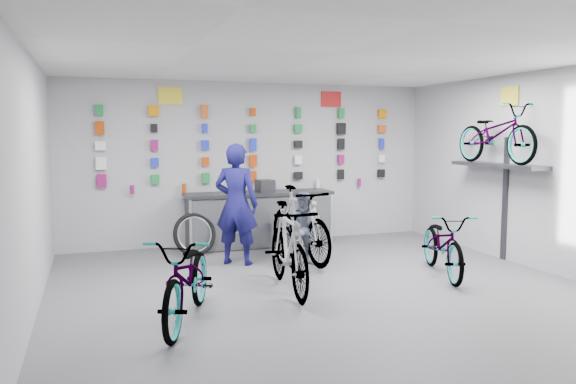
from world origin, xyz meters
name	(u,v)px	position (x,y,z in m)	size (l,w,h in m)	color
floor	(340,300)	(0.00, 0.00, 0.00)	(8.00, 8.00, 0.00)	#57575D
ceiling	(343,54)	(0.00, 0.00, 3.00)	(8.00, 8.00, 0.00)	white
wall_back	(252,163)	(0.00, 4.00, 1.50)	(7.00, 7.00, 0.00)	#B4B4B6
wall_left	(24,189)	(-3.50, 0.00, 1.50)	(8.00, 8.00, 0.00)	#B4B4B6
wall_right	(566,173)	(3.50, 0.00, 1.50)	(8.00, 8.00, 0.00)	#B4B4B6
counter	(259,220)	(0.00, 3.54, 0.49)	(2.70, 0.66, 1.00)	black
merch_wall	(249,148)	(-0.08, 3.93, 1.79)	(5.57, 0.08, 1.57)	#901461
wall_bracket	(499,171)	(3.33, 1.20, 1.46)	(0.39, 1.90, 2.00)	#333338
sign_left	(170,96)	(-1.50, 3.98, 2.72)	(0.42, 0.02, 0.30)	yellow
sign_right	(331,99)	(1.60, 3.98, 2.72)	(0.42, 0.02, 0.30)	red
sign_side	(509,96)	(3.48, 1.20, 2.65)	(0.02, 0.40, 0.30)	yellow
bike_left	(188,278)	(-1.90, -0.20, 0.50)	(0.66, 1.90, 1.00)	gray
bike_center	(288,248)	(-0.48, 0.58, 0.58)	(0.54, 1.93, 1.16)	gray
bike_right	(443,244)	(1.92, 0.63, 0.47)	(0.63, 1.79, 0.94)	gray
bike_service	(300,224)	(0.30, 2.22, 0.60)	(0.57, 2.01, 1.21)	gray
bike_wall	(496,134)	(3.25, 1.20, 2.05)	(0.63, 1.80, 0.95)	gray
clerk	(236,204)	(-0.73, 2.31, 0.95)	(0.70, 0.46, 1.91)	#12104C
customer	(305,229)	(0.27, 1.89, 0.57)	(0.56, 0.43, 1.15)	slate
spare_wheel	(195,234)	(-1.25, 3.17, 0.36)	(0.78, 0.38, 0.74)	black
register	(265,186)	(0.11, 3.55, 1.11)	(0.28, 0.30, 0.22)	black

